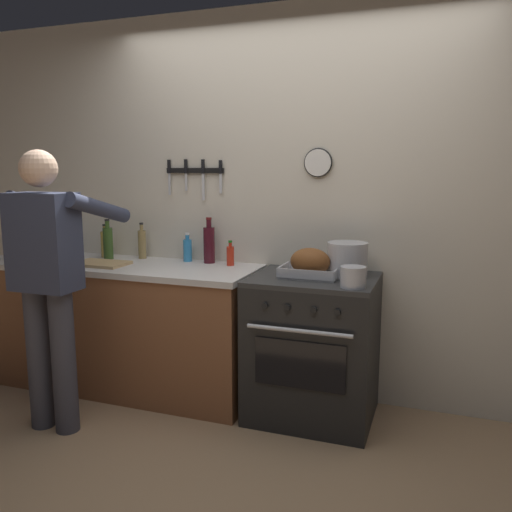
{
  "coord_description": "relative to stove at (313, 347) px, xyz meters",
  "views": [
    {
      "loc": [
        0.94,
        -2.09,
        1.56
      ],
      "look_at": [
        -0.11,
        0.85,
        1.03
      ],
      "focal_mm": 36.87,
      "sensor_mm": 36.0,
      "label": 1
    }
  ],
  "objects": [
    {
      "name": "stove",
      "position": [
        0.0,
        0.0,
        0.0
      ],
      "size": [
        0.76,
        0.67,
        0.9
      ],
      "color": "black",
      "rests_on": "ground"
    },
    {
      "name": "cutting_board",
      "position": [
        -1.47,
        -0.1,
        0.46
      ],
      "size": [
        0.36,
        0.24,
        0.02
      ],
      "primitive_type": "cube",
      "color": "tan",
      "rests_on": "counter_block"
    },
    {
      "name": "ground_plane",
      "position": [
        -0.22,
        -0.99,
        -0.45
      ],
      "size": [
        8.0,
        8.0,
        0.0
      ],
      "primitive_type": "plane",
      "color": "#937251"
    },
    {
      "name": "counter_block",
      "position": [
        -1.43,
        0.0,
        0.01
      ],
      "size": [
        2.03,
        0.65,
        0.9
      ],
      "color": "brown",
      "rests_on": "ground"
    },
    {
      "name": "bottle_olive_oil",
      "position": [
        -1.56,
        0.12,
        0.57
      ],
      "size": [
        0.07,
        0.07,
        0.29
      ],
      "color": "#385623",
      "rests_on": "counter_block"
    },
    {
      "name": "bottle_dish_soap",
      "position": [
        -0.97,
        0.23,
        0.53
      ],
      "size": [
        0.06,
        0.06,
        0.2
      ],
      "color": "#338CCC",
      "rests_on": "counter_block"
    },
    {
      "name": "bottle_wine_red",
      "position": [
        -0.8,
        0.22,
        0.58
      ],
      "size": [
        0.08,
        0.08,
        0.32
      ],
      "color": "#47141E",
      "rests_on": "counter_block"
    },
    {
      "name": "bottle_vinegar",
      "position": [
        -1.34,
        0.23,
        0.56
      ],
      "size": [
        0.06,
        0.06,
        0.26
      ],
      "color": "#997F4C",
      "rests_on": "counter_block"
    },
    {
      "name": "person_cook",
      "position": [
        -1.42,
        -0.66,
        0.5
      ],
      "size": [
        0.51,
        0.63,
        1.66
      ],
      "rotation": [
        0.0,
        0.0,
        1.61
      ],
      "color": "#383842",
      "rests_on": "ground"
    },
    {
      "name": "bottle_cooking_oil",
      "position": [
        -1.63,
        0.19,
        0.55
      ],
      "size": [
        0.07,
        0.07,
        0.25
      ],
      "color": "gold",
      "rests_on": "counter_block"
    },
    {
      "name": "roasting_pan",
      "position": [
        -0.02,
        -0.01,
        0.53
      ],
      "size": [
        0.35,
        0.26,
        0.18
      ],
      "color": "#B7B7BC",
      "rests_on": "stove"
    },
    {
      "name": "saucepan",
      "position": [
        0.27,
        -0.21,
        0.51
      ],
      "size": [
        0.14,
        0.14,
        0.12
      ],
      "color": "#B7B7BC",
      "rests_on": "stove"
    },
    {
      "name": "wall_back",
      "position": [
        -0.22,
        0.36,
        0.85
      ],
      "size": [
        6.0,
        0.13,
        2.6
      ],
      "color": "beige",
      "rests_on": "ground"
    },
    {
      "name": "stock_pot",
      "position": [
        0.19,
        0.09,
        0.55
      ],
      "size": [
        0.25,
        0.25,
        0.21
      ],
      "color": "#B7B7BC",
      "rests_on": "stove"
    },
    {
      "name": "bottle_hot_sauce",
      "position": [
        -0.63,
        0.18,
        0.52
      ],
      "size": [
        0.05,
        0.05,
        0.17
      ],
      "color": "red",
      "rests_on": "counter_block"
    }
  ]
}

